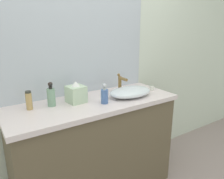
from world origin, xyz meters
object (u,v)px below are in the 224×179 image
(lotion_bottle, at_px, (51,96))
(perfume_bottle, at_px, (29,100))
(sink_basin, at_px, (130,92))
(soap_dispenser, at_px, (105,95))
(candle_jar, at_px, (152,88))
(tissue_box, at_px, (76,93))

(lotion_bottle, xyz_separation_m, perfume_bottle, (-0.17, 0.02, -0.01))
(perfume_bottle, bearing_deg, sink_basin, -11.10)
(soap_dispenser, relative_size, candle_jar, 3.73)
(perfume_bottle, height_order, tissue_box, tissue_box)
(sink_basin, height_order, soap_dispenser, soap_dispenser)
(sink_basin, xyz_separation_m, tissue_box, (-0.47, 0.12, 0.04))
(soap_dispenser, xyz_separation_m, perfume_bottle, (-0.55, 0.20, 0.00))
(sink_basin, distance_m, candle_jar, 0.30)
(lotion_bottle, bearing_deg, tissue_box, -7.56)
(lotion_bottle, height_order, perfume_bottle, lotion_bottle)
(sink_basin, relative_size, perfume_bottle, 2.81)
(soap_dispenser, height_order, perfume_bottle, soap_dispenser)
(sink_basin, height_order, tissue_box, tissue_box)
(soap_dispenser, relative_size, lotion_bottle, 0.86)
(perfume_bottle, xyz_separation_m, candle_jar, (1.13, -0.13, -0.05))
(candle_jar, bearing_deg, lotion_bottle, 173.25)
(soap_dispenser, bearing_deg, lotion_bottle, 155.18)
(perfume_bottle, distance_m, tissue_box, 0.37)
(lotion_bottle, relative_size, tissue_box, 1.10)
(lotion_bottle, height_order, candle_jar, lotion_bottle)
(soap_dispenser, bearing_deg, tissue_box, 140.60)
(tissue_box, bearing_deg, perfume_bottle, 172.99)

